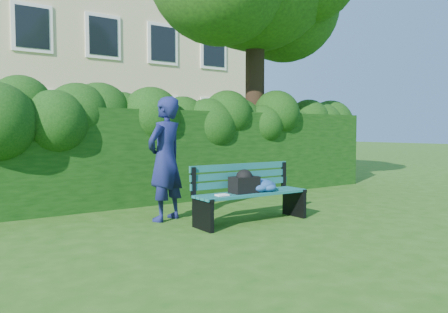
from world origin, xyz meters
TOP-DOWN VIEW (x-y plane):
  - ground at (0.00, 0.00)m, footprint 80.00×80.00m
  - apartment_building at (-0.00, 13.99)m, footprint 16.00×8.08m
  - hedge at (0.00, 2.20)m, footprint 10.00×1.00m
  - park_bench at (-0.23, -0.46)m, footprint 1.87×0.58m
  - man_reading at (-1.25, 0.41)m, footprint 0.83×0.70m

SIDE VIEW (x-z plane):
  - ground at x=0.00m, z-range 0.00..0.00m
  - park_bench at x=-0.23m, z-range 0.06..0.95m
  - hedge at x=0.00m, z-range 0.00..1.80m
  - man_reading at x=-1.25m, z-range 0.00..1.93m
  - apartment_building at x=0.00m, z-range 0.00..12.00m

